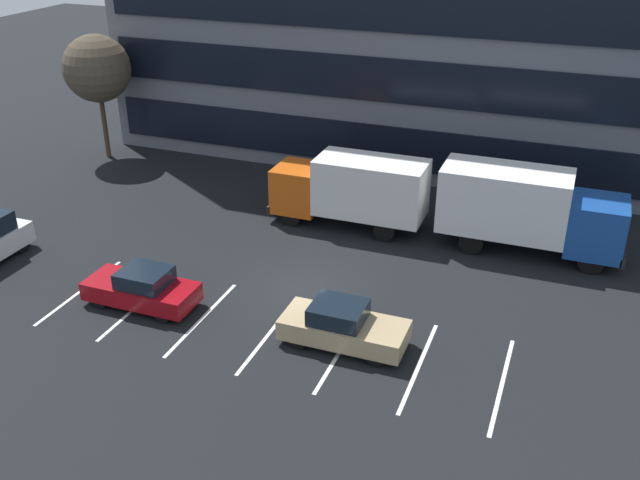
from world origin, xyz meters
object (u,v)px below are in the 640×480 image
sedan_tan (343,326)px  bare_tree (97,69)px  box_truck_blue (527,208)px  box_truck_orange (352,188)px  sedan_maroon (142,288)px

sedan_tan → bare_tree: (-19.72, 13.57, 4.52)m
box_truck_blue → box_truck_orange: bearing=-178.3°
box_truck_blue → sedan_maroon: 16.66m
box_truck_blue → bare_tree: bearing=171.2°
sedan_maroon → bare_tree: bare_tree is taller
box_truck_orange → bare_tree: 17.63m
sedan_tan → bare_tree: size_ratio=0.62×
box_truck_orange → box_truck_blue: (8.02, 0.24, 0.16)m
sedan_tan → bare_tree: bare_tree is taller
bare_tree → box_truck_orange: bearing=-13.6°
box_truck_orange → sedan_tan: size_ratio=1.65×
box_truck_orange → bare_tree: (-16.82, 4.06, 3.35)m
box_truck_blue → sedan_maroon: size_ratio=1.82×
box_truck_orange → bare_tree: bearing=166.4°
box_truck_orange → sedan_tan: (2.90, -9.51, -1.18)m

